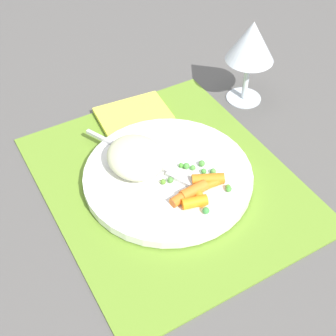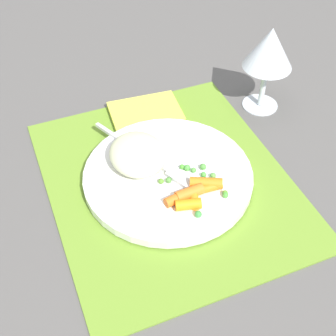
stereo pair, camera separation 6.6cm
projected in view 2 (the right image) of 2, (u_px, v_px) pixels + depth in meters
ground_plane at (168, 182)px, 0.71m from camera, size 2.40×2.40×0.00m
placemat at (168, 180)px, 0.71m from camera, size 0.42×0.35×0.01m
plate at (168, 176)px, 0.70m from camera, size 0.26×0.26×0.01m
rice_mound at (138, 154)px, 0.70m from camera, size 0.10×0.08×0.04m
carrot_portion at (195, 193)px, 0.66m from camera, size 0.06×0.09×0.02m
pea_scatter at (197, 181)px, 0.68m from camera, size 0.10×0.08×0.01m
fork at (151, 160)px, 0.71m from camera, size 0.19×0.10×0.01m
wine_glass at (269, 50)px, 0.76m from camera, size 0.08×0.08×0.15m
napkin at (146, 112)px, 0.82m from camera, size 0.10×0.13×0.01m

